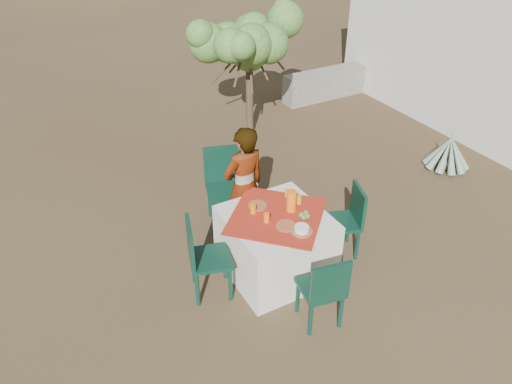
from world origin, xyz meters
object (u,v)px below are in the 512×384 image
table (276,244)px  chair_far (224,183)px  shrub_tree (251,47)px  chair_near (324,289)px  chair_left (203,255)px  agave (448,153)px  juice_pitcher (292,201)px  person (244,187)px  guesthouse (496,23)px  chair_right (348,218)px

table → chair_far: size_ratio=1.31×
table → shrub_tree: shrub_tree is taller
chair_near → chair_left: (-0.82, 0.97, 0.03)m
shrub_tree → agave: 3.40m
chair_near → juice_pitcher: (0.19, 0.91, 0.40)m
person → guesthouse: bearing=-172.7°
chair_right → agave: size_ratio=1.21×
table → agave: (3.44, 0.74, -0.14)m
juice_pitcher → chair_far: bearing=101.9°
chair_left → table: bearing=-78.4°
chair_near → agave: size_ratio=1.20×
chair_far → shrub_tree: 2.68m
agave → guesthouse: size_ratio=0.17×
chair_right → chair_left: bearing=-76.0°
chair_right → chair_far: bearing=-123.4°
agave → guesthouse: (2.41, 1.51, 1.26)m
shrub_tree → juice_pitcher: bearing=-111.3°
shrub_tree → chair_right: bearing=-99.3°
guesthouse → shrub_tree: bearing=167.9°
chair_far → chair_right: 1.57m
chair_far → chair_left: 1.33m
chair_near → juice_pitcher: size_ratio=3.64×
chair_far → guesthouse: 6.08m
chair_left → shrub_tree: size_ratio=0.49×
person → chair_left: bearing=29.5°
table → person: (-0.03, 0.68, 0.37)m
person → guesthouse: (5.88, 1.57, 0.75)m
chair_near → agave: chair_near is taller
guesthouse → juice_pitcher: guesthouse is taller
table → person: bearing=92.3°
chair_right → juice_pitcher: (-0.70, 0.11, 0.40)m
table → chair_right: bearing=-6.4°
table → chair_near: (-0.00, -0.90, 0.10)m
table → shrub_tree: size_ratio=0.70×
table → chair_far: (-0.05, 1.15, 0.17)m
chair_far → guesthouse: bearing=27.8°
chair_near → person: (-0.02, 1.57, 0.27)m
person → juice_pitcher: (0.22, -0.66, 0.13)m
chair_left → shrub_tree: shrub_tree is taller
chair_far → guesthouse: guesthouse is taller
agave → guesthouse: 3.11m
chair_right → table: bearing=-76.7°
chair_left → person: person is taller
chair_near → chair_right: 1.20m
table → shrub_tree: 3.66m
table → chair_left: size_ratio=1.43×
guesthouse → juice_pitcher: 6.12m
chair_near → juice_pitcher: 1.01m
person → guesthouse: guesthouse is taller
chair_right → juice_pitcher: bearing=-79.4°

